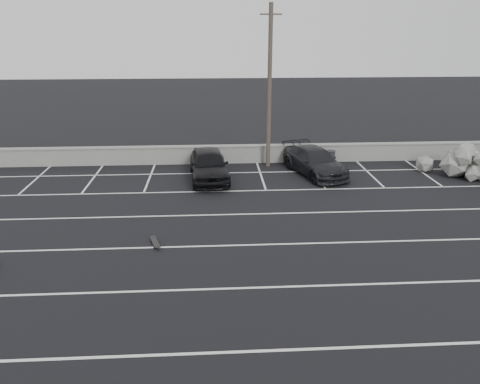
{
  "coord_description": "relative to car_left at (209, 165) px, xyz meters",
  "views": [
    {
      "loc": [
        -1.56,
        -12.66,
        7.76
      ],
      "look_at": [
        -0.46,
        6.08,
        1.0
      ],
      "focal_mm": 35.0,
      "sensor_mm": 36.0,
      "label": 1
    }
  ],
  "objects": [
    {
      "name": "car_left",
      "position": [
        0.0,
        0.0,
        0.0
      ],
      "size": [
        2.28,
        4.9,
        1.62
      ],
      "primitive_type": "imported",
      "rotation": [
        0.0,
        0.0,
        0.08
      ],
      "color": "black",
      "rests_on": "ground"
    },
    {
      "name": "ground",
      "position": [
        1.81,
        -10.94,
        -0.81
      ],
      "size": [
        120.0,
        120.0,
        0.0
      ],
      "primitive_type": "plane",
      "color": "black",
      "rests_on": "ground"
    },
    {
      "name": "utility_pole",
      "position": [
        3.39,
        2.26,
        3.66
      ],
      "size": [
        1.18,
        0.24,
        8.82
      ],
      "color": "#4C4238",
      "rests_on": "ground"
    },
    {
      "name": "seawall",
      "position": [
        1.81,
        3.06,
        -0.26
      ],
      "size": [
        50.0,
        0.45,
        1.06
      ],
      "color": "gray",
      "rests_on": "ground"
    },
    {
      "name": "car_right",
      "position": [
        5.75,
        0.61,
        -0.1
      ],
      "size": [
        3.37,
        5.27,
        1.42
      ],
      "primitive_type": "imported",
      "rotation": [
        0.0,
        0.0,
        0.31
      ],
      "color": "black",
      "rests_on": "ground"
    },
    {
      "name": "skateboard",
      "position": [
        -1.98,
        -7.7,
        -0.73
      ],
      "size": [
        0.47,
        0.87,
        0.1
      ],
      "rotation": [
        0.0,
        0.0,
        0.31
      ],
      "color": "black",
      "rests_on": "ground"
    },
    {
      "name": "trash_bin",
      "position": [
        7.08,
        2.36,
        -0.4
      ],
      "size": [
        0.56,
        0.56,
        0.82
      ],
      "rotation": [
        0.0,
        0.0,
        0.04
      ],
      "color": "#242427",
      "rests_on": "ground"
    },
    {
      "name": "riprap_pile",
      "position": [
        14.46,
        -0.08,
        -0.2
      ],
      "size": [
        5.72,
        3.71,
        1.56
      ],
      "color": "gray",
      "rests_on": "ground"
    },
    {
      "name": "stall_lines",
      "position": [
        1.73,
        -6.53,
        -0.81
      ],
      "size": [
        36.0,
        20.05,
        0.01
      ],
      "color": "silver",
      "rests_on": "ground"
    }
  ]
}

